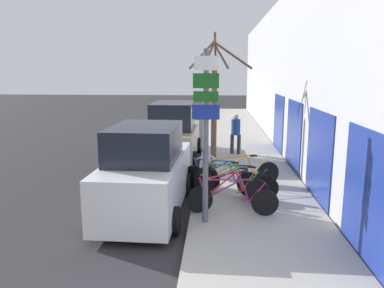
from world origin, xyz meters
The scene contains 14 objects.
ground_plane centered at (0.00, 11.20, 0.00)m, with size 80.00×80.00×0.00m, color #28282B.
sidewalk_curb centered at (2.60, 14.00, 0.07)m, with size 3.20×32.00×0.15m.
building_facade centered at (4.35, 13.91, 3.22)m, with size 0.23×32.00×6.50m.
signpost centered at (1.36, 4.34, 2.21)m, with size 0.58×0.15×3.76m.
bicycle_0 centered at (1.97, 4.85, 0.52)m, with size 2.14×0.44×0.87m.
bicycle_1 centered at (1.90, 5.34, 0.53)m, with size 1.95×1.29×0.87m.
bicycle_2 centered at (1.94, 5.83, 0.55)m, with size 1.99×1.30×0.96m.
bicycle_3 centered at (2.16, 6.21, 0.52)m, with size 2.13×0.78×0.87m.
bicycle_4 centered at (1.73, 6.43, 0.55)m, with size 2.14×0.88×0.94m.
bicycle_5 centered at (2.22, 6.89, 0.56)m, with size 2.46×0.91×0.96m.
parked_car_0 centered at (-0.11, 5.26, 0.99)m, with size 2.02×4.28×2.19m.
parked_car_1 centered at (-0.07, 10.86, 1.02)m, with size 1.98×4.50×2.27m.
pedestrian_near centered at (2.37, 11.41, 1.09)m, with size 0.42×0.36×1.62m.
street_tree centered at (1.52, 9.22, 2.33)m, with size 2.08×1.51×4.58m.
Camera 1 is at (1.58, -3.52, 3.45)m, focal length 35.00 mm.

